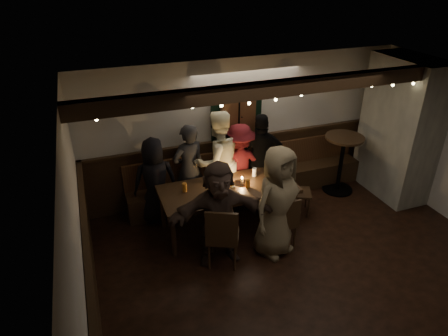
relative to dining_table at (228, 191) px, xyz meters
name	(u,v)px	position (x,y,z in m)	size (l,w,h in m)	color
room	(326,155)	(1.81, 0.02, 0.35)	(6.02, 5.01, 2.62)	black
dining_table	(228,191)	(0.00, 0.00, 0.00)	(2.21, 0.95, 0.96)	black
chair_near_left	(222,234)	(-0.41, -0.85, -0.15)	(0.61, 0.61, 1.02)	black
chair_near_right	(284,220)	(0.64, -0.76, -0.22)	(0.41, 0.41, 0.90)	black
chair_end	(295,188)	(1.28, 0.05, -0.23)	(0.52, 0.52, 0.87)	black
high_top	(342,157)	(2.47, 0.43, 0.00)	(0.72, 0.72, 1.15)	black
person_a	(155,181)	(-1.06, 0.68, 0.04)	(0.74, 0.48, 1.52)	black
person_b	(189,170)	(-0.45, 0.74, 0.11)	(0.61, 0.40, 1.67)	#262629
person_c	(218,161)	(0.06, 0.70, 0.20)	(0.90, 0.70, 1.85)	#EEE9C5
person_d	(239,165)	(0.48, 0.71, 0.05)	(1.00, 0.58, 1.55)	#551117
person_e	(261,159)	(0.87, 0.64, 0.13)	(1.00, 0.42, 1.71)	black
person_f	(219,213)	(-0.40, -0.68, 0.10)	(1.53, 0.49, 1.65)	#3B2B24
person_g	(277,202)	(0.47, -0.79, 0.17)	(0.87, 0.57, 1.78)	#746449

